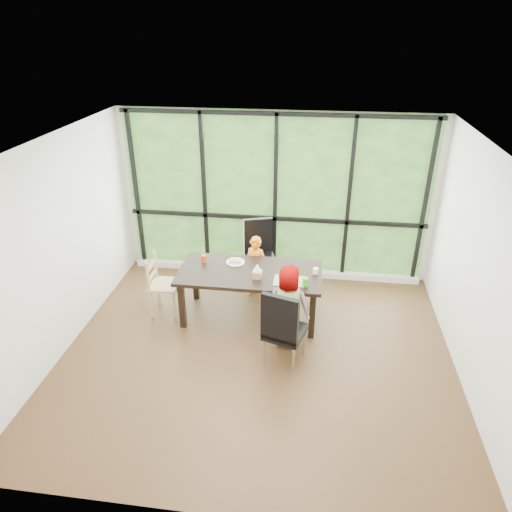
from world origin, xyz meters
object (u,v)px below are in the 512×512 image
plate_far (235,262)px  tissue_box (257,274)px  chair_end_beech (165,285)px  child_older (289,306)px  dining_table (250,294)px  orange_cup (204,259)px  chair_interior_leather (285,326)px  plate_near (289,281)px  chair_window_leather (260,255)px  white_mug (316,271)px  child_toddler (255,267)px  green_cup (305,282)px

plate_far → tissue_box: tissue_box is taller
chair_end_beech → child_older: 1.91m
dining_table → tissue_box: size_ratio=16.59×
dining_table → plate_far: (-0.25, 0.23, 0.38)m
child_older → orange_cup: size_ratio=10.57×
chair_interior_leather → plate_near: bearing=-72.0°
chair_window_leather → child_older: bearing=-86.8°
white_mug → orange_cup: bearing=175.5°
child_toddler → chair_window_leather: bearing=105.7°
tissue_box → plate_far: bearing=133.6°
chair_end_beech → green_cup: 2.08m
child_older → orange_cup: child_older is taller
chair_window_leather → tissue_box: (0.10, -1.10, 0.26)m
tissue_box → child_older: bearing=-38.9°
tissue_box → chair_interior_leather: bearing=-60.0°
chair_interior_leather → green_cup: chair_interior_leather is taller
white_mug → tissue_box: 0.81m
chair_interior_leather → plate_far: size_ratio=4.01×
chair_window_leather → orange_cup: (-0.73, -0.75, 0.26)m
chair_window_leather → child_toddler: bearing=-111.9°
chair_end_beech → child_older: child_older is taller
plate_far → child_toddler: bearing=54.6°
green_cup → orange_cup: bearing=162.1°
chair_end_beech → child_toddler: bearing=-66.0°
chair_window_leather → child_older: child_older is taller
child_toddler → child_older: bearing=-42.1°
orange_cup → chair_end_beech: bearing=-158.4°
plate_far → dining_table: bearing=-42.9°
chair_window_leather → white_mug: (0.88, -0.88, 0.25)m
child_toddler → plate_far: 0.49m
dining_table → orange_cup: (-0.70, 0.19, 0.43)m
child_older → chair_interior_leather: bearing=96.0°
chair_end_beech → orange_cup: (0.55, 0.22, 0.35)m
dining_table → chair_end_beech: (-1.25, -0.03, 0.08)m
chair_window_leather → plate_far: chair_window_leather is taller
dining_table → chair_interior_leather: chair_interior_leather is taller
chair_end_beech → tissue_box: (1.37, -0.13, 0.35)m
child_older → plate_near: 0.37m
dining_table → plate_far: size_ratio=7.40×
orange_cup → child_toddler: bearing=29.0°
chair_window_leather → green_cup: size_ratio=8.76×
white_mug → chair_window_leather: bearing=135.2°
chair_window_leather → plate_far: bearing=-128.7°
chair_window_leather → chair_interior_leather: size_ratio=1.00×
plate_far → white_mug: 1.17m
dining_table → plate_near: 0.71m
child_toddler → child_older: size_ratio=0.88×
chair_window_leather → orange_cup: bearing=-151.8°
child_toddler → plate_far: size_ratio=3.74×
child_toddler → white_mug: child_toddler is taller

